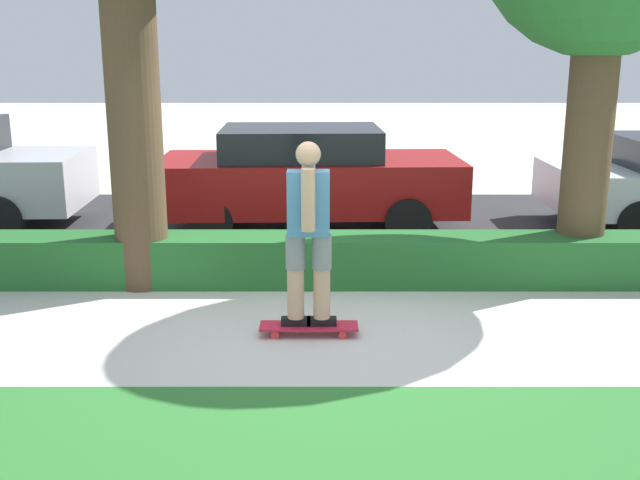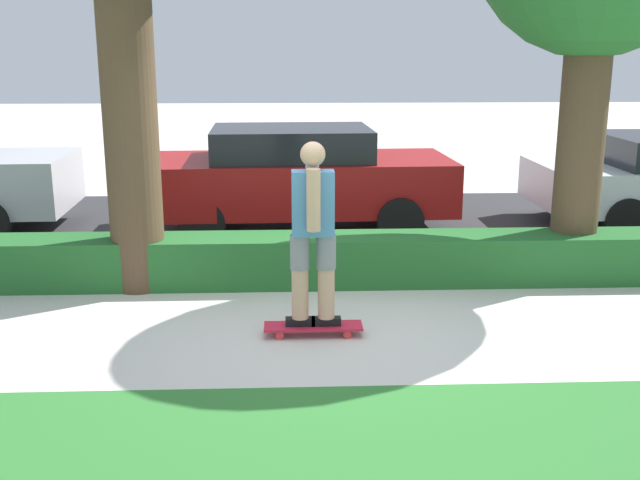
# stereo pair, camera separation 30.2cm
# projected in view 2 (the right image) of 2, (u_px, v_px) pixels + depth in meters

# --- Properties ---
(ground_plane) EXTENTS (60.00, 60.00, 0.00)m
(ground_plane) POSITION_uv_depth(u_px,v_px,m) (329.00, 338.00, 6.56)
(ground_plane) COLOR beige
(street_asphalt) EXTENTS (18.23, 5.00, 0.01)m
(street_asphalt) POSITION_uv_depth(u_px,v_px,m) (313.00, 227.00, 10.62)
(street_asphalt) COLOR #2D2D30
(street_asphalt) RESTS_ON ground_plane
(hedge_row) EXTENTS (18.23, 0.60, 0.52)m
(hedge_row) POSITION_uv_depth(u_px,v_px,m) (321.00, 260.00, 8.04)
(hedge_row) COLOR #236028
(hedge_row) RESTS_ON ground_plane
(skateboard) EXTENTS (0.87, 0.24, 0.09)m
(skateboard) POSITION_uv_depth(u_px,v_px,m) (313.00, 327.00, 6.61)
(skateboard) COLOR red
(skateboard) RESTS_ON ground_plane
(skater_person) EXTENTS (0.49, 0.42, 1.62)m
(skater_person) POSITION_uv_depth(u_px,v_px,m) (313.00, 230.00, 6.39)
(skater_person) COLOR black
(skater_person) RESTS_ON skateboard
(parked_car_middle) EXTENTS (4.18, 1.96, 1.42)m
(parked_car_middle) POSITION_uv_depth(u_px,v_px,m) (299.00, 176.00, 10.36)
(parked_car_middle) COLOR maroon
(parked_car_middle) RESTS_ON ground_plane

